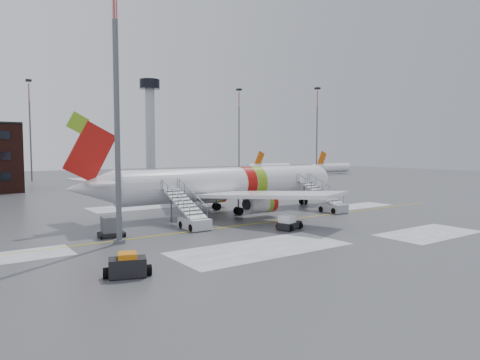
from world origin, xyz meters
TOP-DOWN VIEW (x-y plane):
  - ground at (0.00, 0.00)m, footprint 260.00×260.00m
  - airliner at (1.76, 7.29)m, footprint 35.03×32.97m
  - airstair_fwd at (12.65, 0.75)m, footprint 2.05×7.70m
  - airstair_aft at (-6.26, 0.75)m, footprint 2.05×7.70m
  - pushback_tug at (0.89, -5.34)m, footprint 2.72×2.34m
  - uld_container at (-13.94, 0.92)m, footprint 2.33×1.81m
  - baggage_tractor at (-16.96, -11.22)m, footprint 2.95×1.91m
  - light_mast_near at (-14.25, -2.00)m, footprint 1.20×1.20m
  - control_tower at (30.00, 95.00)m, footprint 6.40×6.40m
  - light_mast_far_ne at (42.00, 62.00)m, footprint 1.20×1.20m
  - light_mast_far_n at (-8.00, 78.00)m, footprint 1.20×1.20m
  - light_mast_far_e at (58.00, 48.00)m, footprint 1.20×1.20m
  - distant_aircraft at (62.50, 64.00)m, footprint 35.00×18.00m

SIDE VIEW (x-z plane):
  - ground at x=0.00m, z-range 0.00..0.00m
  - distant_aircraft at x=62.50m, z-range -4.00..4.00m
  - pushback_tug at x=0.89m, z-range -0.08..1.32m
  - baggage_tractor at x=-16.96m, z-range -0.11..1.34m
  - uld_container at x=-13.94m, z-range -0.06..1.71m
  - airstair_fwd at x=12.65m, z-range -0.68..2.81m
  - airstair_aft at x=-6.26m, z-range -0.68..2.81m
  - airliner at x=1.76m, z-range -2.17..9.01m
  - light_mast_near at x=-14.25m, z-range 0.49..22.80m
  - light_mast_far_ne at x=42.00m, z-range 1.71..25.96m
  - light_mast_far_n at x=-8.00m, z-range 1.71..25.96m
  - light_mast_far_e at x=58.00m, z-range 1.71..25.96m
  - control_tower at x=30.00m, z-range 3.75..33.75m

